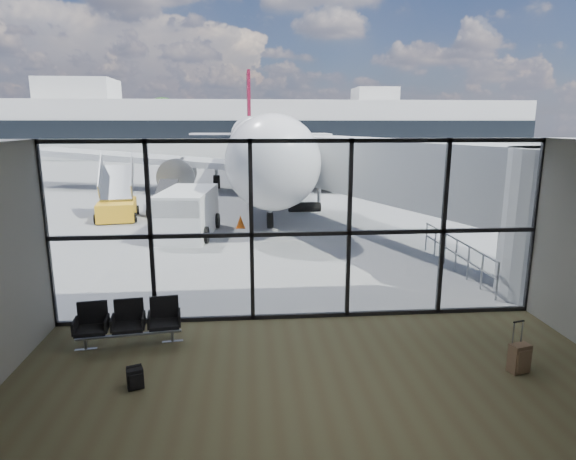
{
  "coord_description": "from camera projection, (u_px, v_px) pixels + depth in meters",
  "views": [
    {
      "loc": [
        -1.28,
        -11.4,
        4.85
      ],
      "look_at": [
        -0.05,
        3.0,
        1.63
      ],
      "focal_mm": 30.0,
      "sensor_mm": 36.0,
      "label": 1
    }
  ],
  "objects": [
    {
      "name": "tree_2",
      "position": [
        51.0,
        117.0,
        78.26
      ],
      "size": [
        6.27,
        6.27,
        9.03
      ],
      "color": "#382619",
      "rests_on": "ground"
    },
    {
      "name": "apron_railing",
      "position": [
        456.0,
        250.0,
        15.96
      ],
      "size": [
        0.06,
        5.46,
        1.11
      ],
      "color": "gray",
      "rests_on": "ground"
    },
    {
      "name": "service_van",
      "position": [
        187.0,
        213.0,
        20.97
      ],
      "size": [
        2.6,
        4.79,
        2.01
      ],
      "rotation": [
        0.0,
        0.0,
        -0.1
      ],
      "color": "silver",
      "rests_on": "ground"
    },
    {
      "name": "jet_bridge",
      "position": [
        404.0,
        177.0,
        18.93
      ],
      "size": [
        8.0,
        16.5,
        4.33
      ],
      "color": "#AEB1B3",
      "rests_on": "ground"
    },
    {
      "name": "mobile_stairs",
      "position": [
        117.0,
        207.0,
        24.84
      ],
      "size": [
        2.43,
        3.94,
        2.61
      ],
      "rotation": [
        0.0,
        0.0,
        0.16
      ],
      "color": "gold",
      "rests_on": "ground"
    },
    {
      "name": "traffic_cone_b",
      "position": [
        240.0,
        222.0,
        22.72
      ],
      "size": [
        0.42,
        0.42,
        0.6
      ],
      "color": "#E0580B",
      "rests_on": "ground"
    },
    {
      "name": "tree_3",
      "position": [
        89.0,
        124.0,
        79.03
      ],
      "size": [
        4.95,
        4.95,
        7.12
      ],
      "color": "#382619",
      "rests_on": "ground"
    },
    {
      "name": "belt_loader",
      "position": [
        164.0,
        203.0,
        26.51
      ],
      "size": [
        1.5,
        3.59,
        1.64
      ],
      "rotation": [
        0.0,
        0.0,
        -0.02
      ],
      "color": "black",
      "rests_on": "ground"
    },
    {
      "name": "suitcase",
      "position": [
        520.0,
        358.0,
        9.48
      ],
      "size": [
        0.43,
        0.35,
        1.05
      ],
      "rotation": [
        0.0,
        0.0,
        0.25
      ],
      "color": "brown",
      "rests_on": "ground"
    },
    {
      "name": "glass_curtain_wall",
      "position": [
        301.0,
        232.0,
        11.76
      ],
      "size": [
        12.1,
        0.12,
        4.5
      ],
      "color": "white",
      "rests_on": "ground"
    },
    {
      "name": "seating_row",
      "position": [
        129.0,
        320.0,
        10.71
      ],
      "size": [
        2.25,
        0.9,
        1.0
      ],
      "rotation": [
        0.0,
        0.0,
        0.13
      ],
      "color": "gray",
      "rests_on": "ground"
    },
    {
      "name": "traffic_cone_a",
      "position": [
        211.0,
        210.0,
        26.03
      ],
      "size": [
        0.38,
        0.38,
        0.54
      ],
      "color": "#FF560D",
      "rests_on": "ground"
    },
    {
      "name": "far_terminal",
      "position": [
        251.0,
        127.0,
        71.55
      ],
      "size": [
        80.0,
        12.2,
        11.0
      ],
      "color": "#ACABA7",
      "rests_on": "ground"
    },
    {
      "name": "tree_4",
      "position": [
        126.0,
        121.0,
        79.39
      ],
      "size": [
        5.61,
        5.61,
        8.07
      ],
      "color": "#382619",
      "rests_on": "ground"
    },
    {
      "name": "tree_5",
      "position": [
        163.0,
        117.0,
        79.75
      ],
      "size": [
        6.27,
        6.27,
        9.03
      ],
      "color": "#382619",
      "rests_on": "ground"
    },
    {
      "name": "tree_1",
      "position": [
        13.0,
        121.0,
        77.9
      ],
      "size": [
        5.61,
        5.61,
        8.07
      ],
      "color": "#382619",
      "rests_on": "ground"
    },
    {
      "name": "ground",
      "position": [
        259.0,
        170.0,
        51.15
      ],
      "size": [
        220.0,
        220.0,
        0.0
      ],
      "primitive_type": "plane",
      "color": "slate",
      "rests_on": "ground"
    },
    {
      "name": "airliner",
      "position": [
        256.0,
        145.0,
        37.12
      ],
      "size": [
        34.96,
        40.45,
        10.42
      ],
      "rotation": [
        0.0,
        0.0,
        0.02
      ],
      "color": "silver",
      "rests_on": "ground"
    },
    {
      "name": "backpack",
      "position": [
        135.0,
        378.0,
        8.93
      ],
      "size": [
        0.34,
        0.34,
        0.44
      ],
      "rotation": [
        0.0,
        0.0,
        0.36
      ],
      "color": "black",
      "rests_on": "ground"
    },
    {
      "name": "lounge_shell",
      "position": [
        337.0,
        277.0,
        7.0
      ],
      "size": [
        12.02,
        8.01,
        4.51
      ],
      "color": "brown",
      "rests_on": "ground"
    }
  ]
}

